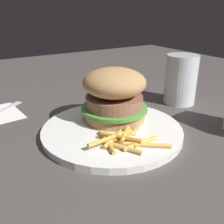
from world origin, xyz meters
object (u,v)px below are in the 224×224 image
at_px(fries_pile, 123,140).
at_px(drink_glass, 181,81).
at_px(plate, 112,130).
at_px(sandwich, 114,94).

relative_size(fries_pile, drink_glass, 1.03).
xyz_separation_m(fries_pile, drink_glass, (-0.23, -0.11, 0.03)).
relative_size(plate, fries_pile, 2.17).
bearing_deg(drink_glass, fries_pile, 25.08).
height_order(sandwich, drink_glass, drink_glass).
height_order(sandwich, fries_pile, sandwich).
distance_m(sandwich, fries_pile, 0.11).
relative_size(plate, sandwich, 1.98).
distance_m(plate, sandwich, 0.07).
bearing_deg(fries_pile, sandwich, -113.60).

